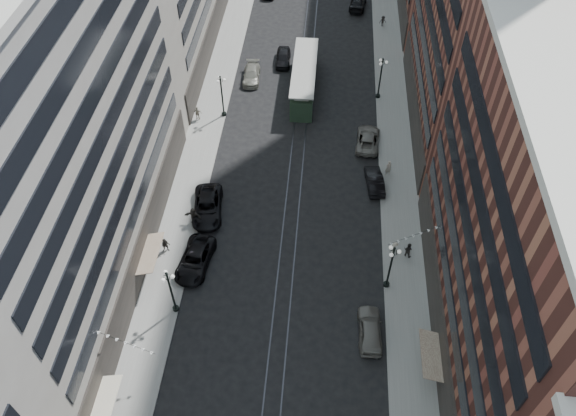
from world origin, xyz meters
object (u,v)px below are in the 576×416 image
(pedestrian_6, at_px, (198,113))
(streetcar, at_px, (304,80))
(lamppost_se_far, at_px, (391,266))
(lamppost_sw_far, at_px, (171,290))
(car_7, at_px, (208,207))
(pedestrian_8, at_px, (388,168))
(car_11, at_px, (368,139))
(car_13, at_px, (283,57))
(lamppost_sw_mid, at_px, (222,95))
(pedestrian_5, at_px, (193,216))
(lamppost_se_mid, at_px, (381,77))
(car_12, at_px, (358,2))
(car_4, at_px, (370,329))
(pedestrian_extra_0, at_px, (394,248))
(car_2, at_px, (195,260))
(pedestrian_2, at_px, (166,245))
(pedestrian_7, at_px, (408,250))
(car_10, at_px, (375,181))
(car_8, at_px, (252,75))
(pedestrian_9, at_px, (383,21))

(pedestrian_6, bearing_deg, streetcar, -150.76)
(lamppost_se_far, bearing_deg, lamppost_sw_far, -167.74)
(car_7, xyz_separation_m, pedestrian_8, (18.25, 6.84, 0.25))
(car_11, distance_m, car_13, 18.92)
(lamppost_sw_mid, xyz_separation_m, pedestrian_5, (-0.30, -16.93, -2.00))
(lamppost_se_mid, height_order, car_12, lamppost_se_mid)
(car_4, relative_size, pedestrian_extra_0, 3.21)
(car_2, relative_size, pedestrian_8, 3.07)
(pedestrian_2, distance_m, pedestrian_extra_0, 21.49)
(pedestrian_7, bearing_deg, car_2, 36.39)
(lamppost_sw_far, bearing_deg, car_7, 86.05)
(pedestrian_7, bearing_deg, lamppost_sw_far, 49.27)
(lamppost_sw_mid, distance_m, pedestrian_2, 20.93)
(streetcar, relative_size, pedestrian_2, 7.71)
(lamppost_se_far, distance_m, car_10, 12.90)
(lamppost_se_far, xyz_separation_m, car_10, (-0.80, 12.66, -2.34))
(car_2, xyz_separation_m, pedestrian_extra_0, (18.42, 2.75, 0.10))
(car_13, relative_size, pedestrian_7, 2.74)
(lamppost_sw_mid, height_order, pedestrian_5, lamppost_sw_mid)
(car_7, height_order, car_11, car_7)
(car_4, distance_m, car_8, 38.46)
(pedestrian_9, bearing_deg, lamppost_sw_far, -126.48)
(car_12, xyz_separation_m, pedestrian_extra_0, (3.22, -46.39, 0.10))
(lamppost_sw_mid, xyz_separation_m, lamppost_se_far, (18.40, -23.00, 0.00))
(pedestrian_9, bearing_deg, car_4, -107.82)
(lamppost_sw_far, xyz_separation_m, pedestrian_8, (19.05, 18.42, -2.00))
(pedestrian_5, height_order, pedestrian_extra_0, pedestrian_5)
(lamppost_sw_far, bearing_deg, pedestrian_8, 44.04)
(car_8, bearing_deg, pedestrian_5, -98.72)
(car_2, bearing_deg, streetcar, 80.37)
(car_12, distance_m, pedestrian_7, 46.80)
(car_10, distance_m, car_13, 24.88)
(lamppost_se_far, relative_size, pedestrian_9, 3.60)
(car_2, relative_size, pedestrian_5, 3.05)
(car_4, distance_m, pedestrian_5, 20.38)
(car_7, relative_size, pedestrian_8, 3.23)
(pedestrian_7, distance_m, pedestrian_9, 41.28)
(car_10, bearing_deg, car_2, 27.16)
(pedestrian_7, bearing_deg, pedestrian_extra_0, 19.97)
(lamppost_se_mid, bearing_deg, streetcar, 175.17)
(streetcar, relative_size, car_10, 2.81)
(car_7, bearing_deg, car_2, -96.71)
(car_2, distance_m, pedestrian_8, 22.66)
(car_4, bearing_deg, streetcar, -79.47)
(lamppost_se_mid, bearing_deg, car_4, -92.80)
(lamppost_sw_mid, relative_size, car_11, 1.04)
(pedestrian_6, relative_size, pedestrian_9, 1.16)
(pedestrian_extra_0, bearing_deg, pedestrian_8, 18.04)
(car_13, bearing_deg, car_10, -64.29)
(car_4, height_order, car_8, car_4)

